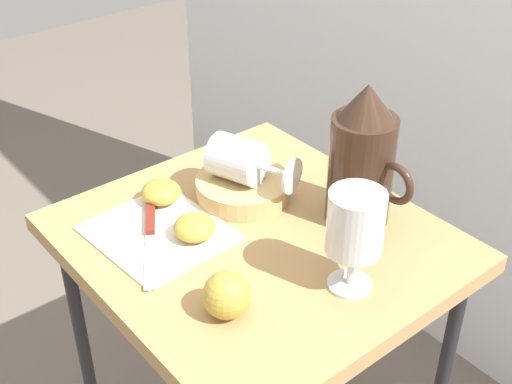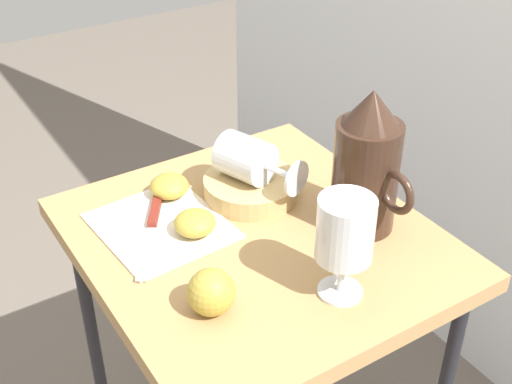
% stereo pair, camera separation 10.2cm
% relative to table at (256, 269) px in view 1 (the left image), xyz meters
% --- Properties ---
extents(table, '(0.56, 0.52, 0.71)m').
position_rel_table_xyz_m(table, '(0.00, 0.00, 0.00)').
color(table, '#AD8451').
rests_on(table, ground_plane).
extents(linen_napkin, '(0.22, 0.20, 0.00)m').
position_rel_table_xyz_m(linen_napkin, '(-0.10, -0.12, 0.07)').
color(linen_napkin, silver).
rests_on(linen_napkin, table).
extents(basket_tray, '(0.16, 0.16, 0.03)m').
position_rel_table_xyz_m(basket_tray, '(-0.10, 0.05, 0.09)').
color(basket_tray, tan).
rests_on(basket_tray, table).
extents(pitcher, '(0.15, 0.10, 0.23)m').
position_rel_table_xyz_m(pitcher, '(0.07, 0.16, 0.16)').
color(pitcher, '#382319').
rests_on(pitcher, table).
extents(wine_glass_upright, '(0.08, 0.08, 0.16)m').
position_rel_table_xyz_m(wine_glass_upright, '(0.18, 0.03, 0.17)').
color(wine_glass_upright, silver).
rests_on(wine_glass_upright, table).
extents(wine_glass_tipped_near, '(0.16, 0.11, 0.07)m').
position_rel_table_xyz_m(wine_glass_tipped_near, '(-0.10, 0.05, 0.14)').
color(wine_glass_tipped_near, silver).
rests_on(wine_glass_tipped_near, basket_tray).
extents(apple_half_left, '(0.07, 0.07, 0.04)m').
position_rel_table_xyz_m(apple_half_left, '(-0.17, -0.07, 0.09)').
color(apple_half_left, '#B29938').
rests_on(apple_half_left, linen_napkin).
extents(apple_half_right, '(0.07, 0.07, 0.04)m').
position_rel_table_xyz_m(apple_half_right, '(-0.05, -0.08, 0.09)').
color(apple_half_right, '#B29938').
rests_on(apple_half_right, linen_napkin).
extents(apple_whole, '(0.07, 0.07, 0.07)m').
position_rel_table_xyz_m(apple_whole, '(0.11, -0.14, 0.10)').
color(apple_whole, '#B29938').
rests_on(apple_whole, table).
extents(knife, '(0.19, 0.13, 0.01)m').
position_rel_table_xyz_m(knife, '(-0.11, -0.13, 0.08)').
color(knife, silver).
rests_on(knife, linen_napkin).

